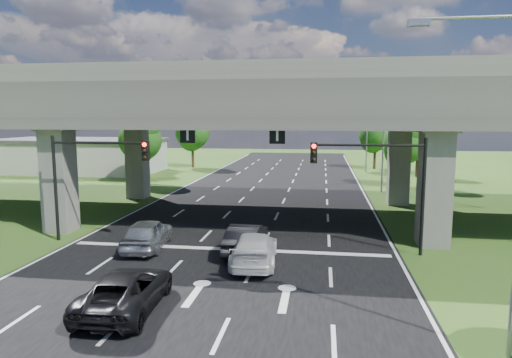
% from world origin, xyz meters
% --- Properties ---
extents(ground, '(160.00, 160.00, 0.00)m').
position_xyz_m(ground, '(0.00, 0.00, 0.00)').
color(ground, '#2E4D19').
rests_on(ground, ground).
extents(road, '(18.00, 120.00, 0.03)m').
position_xyz_m(road, '(0.00, 10.00, 0.01)').
color(road, black).
rests_on(road, ground).
extents(overpass, '(80.00, 15.00, 10.00)m').
position_xyz_m(overpass, '(0.00, 12.00, 7.92)').
color(overpass, '#373432').
rests_on(overpass, ground).
extents(warehouse, '(20.00, 10.00, 4.00)m').
position_xyz_m(warehouse, '(-26.00, 35.00, 2.00)').
color(warehouse, '#9E9E99').
rests_on(warehouse, ground).
extents(signal_right, '(5.76, 0.54, 6.00)m').
position_xyz_m(signal_right, '(7.82, 3.94, 4.19)').
color(signal_right, black).
rests_on(signal_right, ground).
extents(signal_left, '(5.76, 0.54, 6.00)m').
position_xyz_m(signal_left, '(-7.82, 3.94, 4.19)').
color(signal_left, black).
rests_on(signal_left, ground).
extents(streetlight_near, '(3.38, 0.25, 10.00)m').
position_xyz_m(streetlight_near, '(10.10, -6.00, 5.85)').
color(streetlight_near, gray).
rests_on(streetlight_near, ground).
extents(streetlight_far, '(3.38, 0.25, 10.00)m').
position_xyz_m(streetlight_far, '(10.10, 24.00, 5.85)').
color(streetlight_far, gray).
rests_on(streetlight_far, ground).
extents(streetlight_beyond, '(3.38, 0.25, 10.00)m').
position_xyz_m(streetlight_beyond, '(10.10, 40.00, 5.85)').
color(streetlight_beyond, gray).
rests_on(streetlight_beyond, ground).
extents(tree_left_near, '(4.50, 4.50, 7.80)m').
position_xyz_m(tree_left_near, '(-13.95, 26.00, 4.82)').
color(tree_left_near, black).
rests_on(tree_left_near, ground).
extents(tree_left_mid, '(3.91, 3.90, 6.76)m').
position_xyz_m(tree_left_mid, '(-16.95, 34.00, 4.17)').
color(tree_left_mid, black).
rests_on(tree_left_mid, ground).
extents(tree_left_far, '(4.80, 4.80, 8.32)m').
position_xyz_m(tree_left_far, '(-12.95, 42.00, 5.14)').
color(tree_left_far, black).
rests_on(tree_left_far, ground).
extents(tree_right_near, '(4.20, 4.20, 7.28)m').
position_xyz_m(tree_right_near, '(13.05, 28.00, 4.50)').
color(tree_right_near, black).
rests_on(tree_right_near, ground).
extents(tree_right_mid, '(3.91, 3.90, 6.76)m').
position_xyz_m(tree_right_mid, '(16.05, 36.00, 4.17)').
color(tree_right_mid, black).
rests_on(tree_right_mid, ground).
extents(tree_right_far, '(4.50, 4.50, 7.80)m').
position_xyz_m(tree_right_far, '(12.05, 44.00, 4.82)').
color(tree_right_far, black).
rests_on(tree_right_far, ground).
extents(car_silver, '(2.33, 4.87, 1.61)m').
position_xyz_m(car_silver, '(-4.21, 3.00, 0.83)').
color(car_silver, '#ACB0B4').
rests_on(car_silver, road).
extents(car_dark, '(1.76, 4.65, 1.52)m').
position_xyz_m(car_dark, '(1.12, 3.00, 0.79)').
color(car_dark, black).
rests_on(car_dark, road).
extents(car_white, '(2.45, 5.26, 1.49)m').
position_xyz_m(car_white, '(1.80, 1.27, 0.77)').
color(car_white, silver).
rests_on(car_white, road).
extents(car_trailing, '(2.67, 5.31, 1.44)m').
position_xyz_m(car_trailing, '(-2.05, -4.55, 0.75)').
color(car_trailing, black).
rests_on(car_trailing, road).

